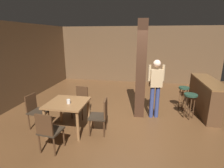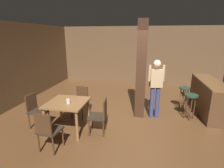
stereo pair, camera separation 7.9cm
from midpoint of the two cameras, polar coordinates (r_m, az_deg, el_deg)
The scene contains 14 objects.
ground_plane at distance 5.10m, azimuth 6.20°, elevation -12.18°, with size 10.80×10.80×0.00m, color brown.
wall_back at distance 9.06m, azimuth 9.14°, elevation 9.33°, with size 8.00×0.10×2.80m, color brown.
wall_left at distance 6.33m, azimuth -32.42°, elevation 4.39°, with size 0.10×9.00×2.80m, color brown.
pillar at distance 5.06m, azimuth 9.95°, elevation 4.35°, with size 0.28×0.28×2.80m, color #382114.
dining_table at distance 4.55m, azimuth -13.89°, elevation -7.18°, with size 0.95×0.95×0.77m.
chair_north at distance 5.30m, azimuth -9.76°, elevation -5.18°, with size 0.47×0.47×0.89m.
chair_west at distance 5.04m, azimuth -23.23°, elevation -7.44°, with size 0.46×0.46×0.89m.
chair_east at distance 4.33m, azimuth -3.30°, elevation -9.89°, with size 0.45×0.45×0.89m.
chair_south at distance 3.92m, azimuth -19.74°, elevation -13.83°, with size 0.46×0.46×0.89m.
napkin_cup at distance 4.38m, azimuth -13.63°, elevation -5.49°, with size 0.09×0.09×0.11m, color beige.
standing_person at distance 5.14m, azimuth 14.52°, elevation -0.33°, with size 0.47×0.26×1.72m.
bar_counter at distance 6.24m, azimuth 28.35°, elevation -3.53°, with size 0.56×2.14×1.03m.
bar_stool_near at distance 5.51m, azimuth 24.69°, elevation -4.92°, with size 0.37×0.37×0.75m.
bar_stool_mid at distance 6.08m, azimuth 22.85°, elevation -2.87°, with size 0.33×0.33×0.77m.
Camera 2 is at (0.39, -4.49, 2.38)m, focal length 28.00 mm.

